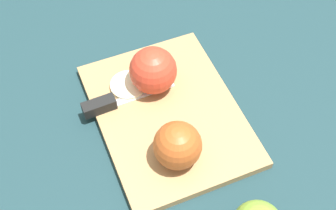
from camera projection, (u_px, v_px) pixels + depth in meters
ground_plane at (168, 117)px, 0.81m from camera, size 4.00×4.00×0.00m
cutting_board at (168, 114)px, 0.80m from camera, size 0.33×0.26×0.02m
apple_half_left at (178, 146)px, 0.71m from camera, size 0.08×0.08×0.08m
apple_half_right at (153, 71)px, 0.80m from camera, size 0.08×0.08×0.08m
knife at (106, 104)px, 0.79m from camera, size 0.04×0.17×0.02m
apple_slice at (128, 85)px, 0.82m from camera, size 0.06×0.06×0.01m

